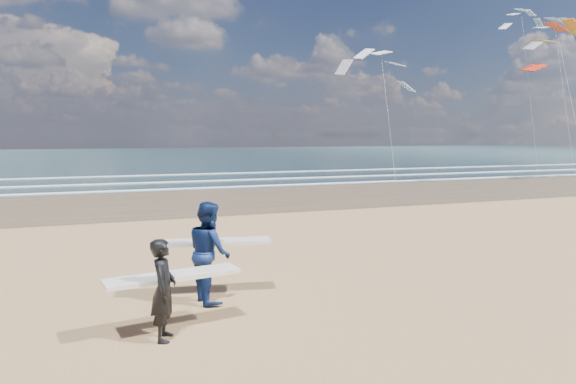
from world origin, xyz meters
name	(u,v)px	position (x,y,z in m)	size (l,w,h in m)	color
wet_sand_strip	(478,187)	(20.00, 18.00, 0.01)	(220.00, 12.00, 0.01)	#4F3F2A
ocean	(245,155)	(20.00, 72.00, 0.01)	(220.00, 100.00, 0.02)	#172C33
foam_breakers	(392,174)	(20.00, 28.10, 0.05)	(220.00, 11.70, 0.05)	white
surfer_near	(165,287)	(-1.46, 0.25, 0.83)	(2.25, 1.12, 1.62)	black
surfer_far	(210,251)	(-0.41, 1.84, 0.99)	(2.26, 1.32, 1.96)	#0D1F4E
kite_0	(567,82)	(26.21, 17.35, 6.64)	(6.41, 4.80, 11.63)	slate
kite_1	(386,96)	(17.08, 24.45, 6.02)	(6.41, 4.80, 10.48)	slate
kite_2	(561,74)	(37.37, 27.89, 8.71)	(6.79, 4.85, 15.15)	slate
kite_5	(528,79)	(36.54, 30.86, 8.56)	(5.01, 4.65, 16.39)	slate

